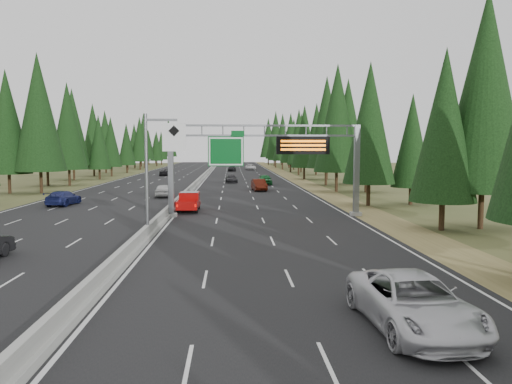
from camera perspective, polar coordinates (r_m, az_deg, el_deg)
road at (r=87.66m, az=-6.42°, el=1.14°), size 32.00×260.00×0.08m
shoulder_right at (r=88.37m, az=5.18°, el=1.17°), size 3.60×260.00×0.06m
shoulder_left at (r=90.52m, az=-17.74°, el=1.05°), size 3.60×260.00×0.06m
median_barrier at (r=87.64m, az=-6.42°, el=1.38°), size 0.70×260.00×0.85m
sign_gantry at (r=42.33m, az=1.86°, el=4.18°), size 16.75×0.98×7.80m
hov_sign_pole at (r=32.65m, az=-11.41°, el=2.90°), size 2.80×0.50×8.00m
tree_row_right at (r=82.01m, az=8.68°, el=7.18°), size 11.70×243.27×18.15m
tree_row_left at (r=80.89m, az=-22.86°, el=6.70°), size 11.75×243.91×18.55m
silver_minivan at (r=17.09m, az=17.56°, el=-11.94°), size 3.23×6.38×1.73m
red_pickup at (r=47.00m, az=-7.65°, el=-0.96°), size 1.88×5.25×1.71m
car_ahead_green at (r=80.46m, az=1.04°, el=1.45°), size 2.19×4.95×1.66m
car_ahead_dkred at (r=68.77m, az=0.35°, el=0.82°), size 2.13×4.97×1.59m
car_ahead_dkgrey at (r=85.10m, az=-2.82°, el=1.51°), size 2.23×4.65×1.31m
car_ahead_white at (r=136.28m, az=-0.62°, el=2.87°), size 2.82×5.67×1.54m
car_ahead_far at (r=128.46m, az=-2.75°, el=2.74°), size 2.17×4.76×1.58m
car_onc_blue at (r=54.64m, az=-21.16°, el=-0.64°), size 2.61×5.36×1.50m
car_onc_white at (r=61.04m, az=-10.51°, el=0.19°), size 1.91×4.55×1.54m
car_onc_far at (r=109.15m, az=-10.33°, el=2.24°), size 2.84×5.37×1.44m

